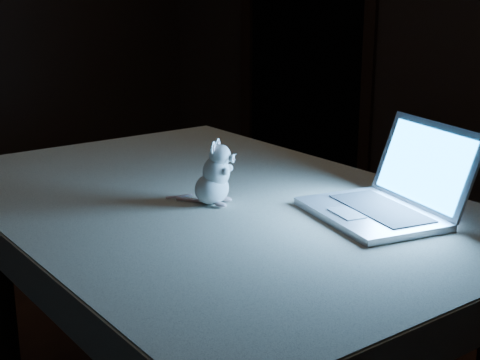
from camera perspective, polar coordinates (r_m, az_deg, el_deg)
The scene contains 5 objects.
doorway at distance 5.05m, azimuth 5.52°, elevation 12.29°, with size 1.06×0.36×2.13m, color black, non-canonical shape.
table at distance 2.03m, azimuth -2.43°, elevation -12.65°, with size 1.52×0.98×0.81m, color black, non-canonical shape.
tablecloth at distance 1.84m, azimuth -0.84°, elevation -3.29°, with size 1.62×1.08×0.10m, color beige, non-canonical shape.
laptop at distance 1.70m, azimuth 10.84°, elevation 0.70°, with size 0.34×0.30×0.23m, color silver, non-canonical shape.
plush_mouse at distance 1.79m, azimuth -2.34°, elevation 0.62°, with size 0.12×0.12×0.17m, color silver, non-canonical shape.
Camera 1 is at (1.26, -1.95, 1.37)m, focal length 52.00 mm.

